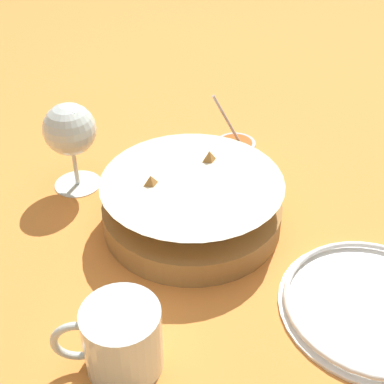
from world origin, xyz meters
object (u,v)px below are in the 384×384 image
Objects in this scene: beer_mug at (122,341)px; side_plate at (374,305)px; food_basket at (192,205)px; sauce_cup at (235,149)px; wine_glass at (70,132)px.

side_plate is at bearing -170.86° from beer_mug.
side_plate is at bearing 138.22° from food_basket.
food_basket is 1.12× the size of side_plate.
beer_mug is (0.20, 0.41, 0.02)m from sauce_cup.
food_basket is 0.20m from sauce_cup.
wine_glass is at bearing -77.61° from beer_mug.
side_plate is (-0.31, -0.05, -0.03)m from beer_mug.
side_plate is at bearing 141.76° from wine_glass.
sauce_cup is 0.38m from side_plate.
sauce_cup is 0.53× the size of side_plate.
food_basket is at bearing -41.78° from side_plate.
side_plate is (-0.39, 0.31, -0.09)m from wine_glass.
side_plate is (-0.21, 0.19, -0.03)m from food_basket.
beer_mug is (-0.08, 0.36, -0.06)m from wine_glass.
wine_glass is (0.18, -0.12, 0.07)m from food_basket.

